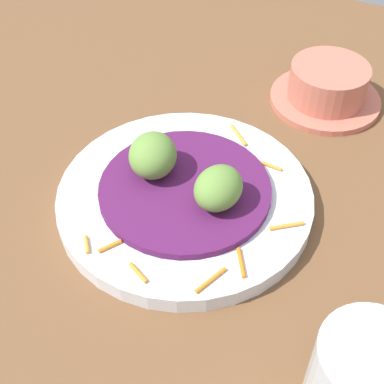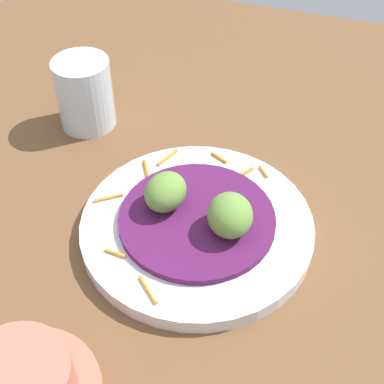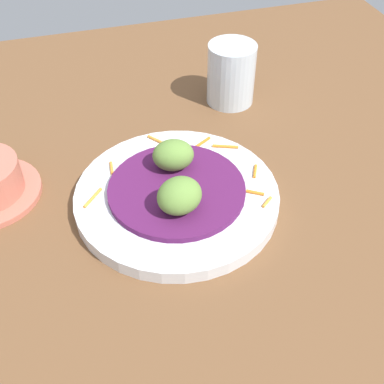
{
  "view_description": "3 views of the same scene",
  "coord_description": "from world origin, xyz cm",
  "px_view_note": "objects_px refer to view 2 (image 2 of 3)",
  "views": [
    {
      "loc": [
        -32.8,
        -18.93,
        44.71
      ],
      "look_at": [
        1.06,
        -3.04,
        6.22
      ],
      "focal_mm": 52.03,
      "sensor_mm": 36.0,
      "label": 1
    },
    {
      "loc": [
        41.93,
        11.12,
        49.1
      ],
      "look_at": [
        1.16,
        -2.54,
        6.54
      ],
      "focal_mm": 50.77,
      "sensor_mm": 36.0,
      "label": 2
    },
    {
      "loc": [
        14.12,
        43.76,
        47.54
      ],
      "look_at": [
        1.32,
        0.38,
        4.97
      ],
      "focal_mm": 46.58,
      "sensor_mm": 36.0,
      "label": 3
    }
  ],
  "objects_px": {
    "main_plate": "(197,227)",
    "water_glass": "(85,94)",
    "guac_scoop_left": "(230,215)",
    "guac_scoop_center": "(166,192)"
  },
  "relations": [
    {
      "from": "main_plate",
      "to": "water_glass",
      "type": "bearing_deg",
      "value": -125.18
    },
    {
      "from": "main_plate",
      "to": "guac_scoop_left",
      "type": "bearing_deg",
      "value": 80.56
    },
    {
      "from": "main_plate",
      "to": "water_glass",
      "type": "relative_size",
      "value": 2.69
    },
    {
      "from": "guac_scoop_left",
      "to": "guac_scoop_center",
      "type": "relative_size",
      "value": 1.03
    },
    {
      "from": "main_plate",
      "to": "water_glass",
      "type": "distance_m",
      "value": 0.26
    },
    {
      "from": "guac_scoop_left",
      "to": "water_glass",
      "type": "relative_size",
      "value": 0.57
    },
    {
      "from": "guac_scoop_center",
      "to": "water_glass",
      "type": "height_order",
      "value": "water_glass"
    },
    {
      "from": "guac_scoop_left",
      "to": "water_glass",
      "type": "xyz_separation_m",
      "value": [
        -0.15,
        -0.25,
        0.0
      ]
    },
    {
      "from": "water_glass",
      "to": "guac_scoop_center",
      "type": "bearing_deg",
      "value": 50.35
    },
    {
      "from": "main_plate",
      "to": "water_glass",
      "type": "height_order",
      "value": "water_glass"
    }
  ]
}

